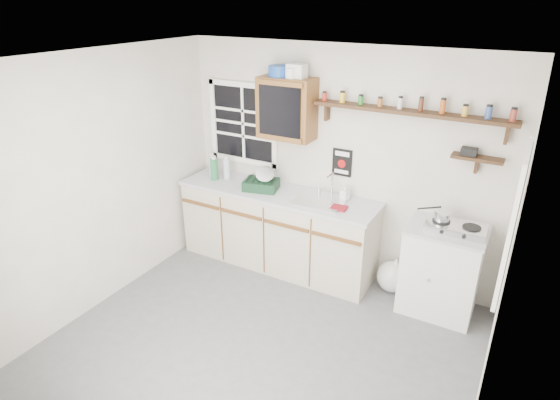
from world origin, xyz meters
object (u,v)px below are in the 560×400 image
at_px(upper_cabinet, 287,109).
at_px(right_cabinet, 441,270).
at_px(main_cabinet, 277,228).
at_px(spice_shelf, 411,111).
at_px(hotplate, 456,227).
at_px(dish_rack, 262,182).

bearing_deg(upper_cabinet, right_cabinet, -3.76).
xyz_separation_m(main_cabinet, upper_cabinet, (0.03, 0.14, 1.36)).
relative_size(main_cabinet, upper_cabinet, 3.55).
xyz_separation_m(upper_cabinet, spice_shelf, (1.29, 0.07, 0.10)).
relative_size(right_cabinet, hotplate, 1.65).
distance_m(right_cabinet, spice_shelf, 1.57).
relative_size(upper_cabinet, dish_rack, 1.52).
xyz_separation_m(spice_shelf, dish_rack, (-1.50, -0.25, -0.92)).
xyz_separation_m(main_cabinet, dish_rack, (-0.17, -0.03, 0.55)).
bearing_deg(spice_shelf, main_cabinet, -170.86).
bearing_deg(dish_rack, spice_shelf, -4.89).
bearing_deg(dish_rack, upper_cabinet, 25.87).
height_order(main_cabinet, dish_rack, dish_rack).
xyz_separation_m(main_cabinet, hotplate, (1.91, 0.01, 0.48)).
bearing_deg(spice_shelf, dish_rack, -170.71).
bearing_deg(main_cabinet, right_cabinet, 0.79).
height_order(right_cabinet, spice_shelf, spice_shelf).
bearing_deg(upper_cabinet, main_cabinet, -103.68).
relative_size(upper_cabinet, spice_shelf, 0.34).
relative_size(right_cabinet, spice_shelf, 0.48).
distance_m(upper_cabinet, hotplate, 2.07).
bearing_deg(upper_cabinet, spice_shelf, 3.08).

